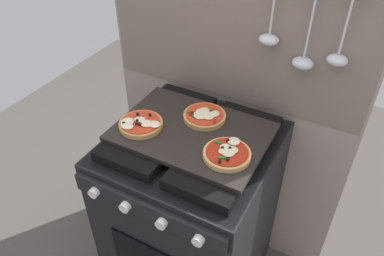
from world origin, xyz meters
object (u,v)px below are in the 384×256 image
at_px(stove, 192,214).
at_px(baking_tray, 192,132).
at_px(pizza_center, 205,116).
at_px(pizza_right, 227,153).
at_px(pizza_left, 141,124).

height_order(stove, baking_tray, baking_tray).
bearing_deg(pizza_center, pizza_right, -43.21).
xyz_separation_m(pizza_right, pizza_center, (-0.16, 0.15, 0.00)).
xyz_separation_m(baking_tray, pizza_left, (-0.17, -0.07, 0.02)).
bearing_deg(pizza_right, pizza_left, -179.29).
height_order(stove, pizza_right, pizza_right).
distance_m(baking_tray, pizza_left, 0.19).
xyz_separation_m(baking_tray, pizza_center, (0.01, 0.08, 0.02)).
height_order(baking_tray, pizza_left, pizza_left).
xyz_separation_m(stove, pizza_right, (0.17, -0.07, 0.48)).
bearing_deg(baking_tray, pizza_right, -21.61).
bearing_deg(pizza_center, baking_tray, -95.18).
xyz_separation_m(stove, pizza_left, (-0.17, -0.07, 0.48)).
distance_m(baking_tray, pizza_right, 0.18).
bearing_deg(pizza_right, baking_tray, 158.39).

